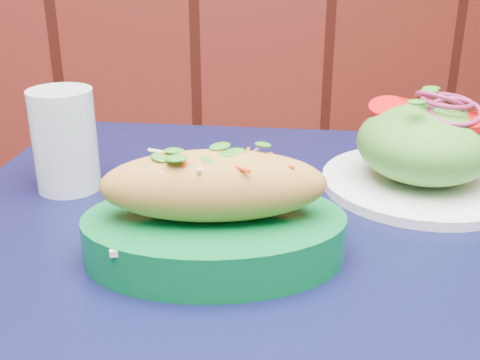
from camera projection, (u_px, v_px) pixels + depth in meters
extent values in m
cube|color=black|center=(290.00, 263.00, 0.61)|extent=(0.96, 0.96, 0.03)
cylinder|color=black|center=(110.00, 338.00, 1.09)|extent=(0.04, 0.04, 0.72)
cube|color=white|center=(214.00, 220.00, 0.58)|extent=(0.20, 0.11, 0.01)
ellipsoid|color=gold|center=(214.00, 185.00, 0.56)|extent=(0.22, 0.09, 0.07)
cylinder|color=white|center=(421.00, 183.00, 0.75)|extent=(0.25, 0.25, 0.01)
ellipsoid|color=#4C992D|center=(426.00, 143.00, 0.73)|extent=(0.17, 0.17, 0.09)
cylinder|color=red|center=(479.00, 118.00, 0.69)|extent=(0.05, 0.05, 0.01)
cylinder|color=red|center=(389.00, 104.00, 0.74)|extent=(0.05, 0.05, 0.01)
cylinder|color=red|center=(414.00, 100.00, 0.76)|extent=(0.05, 0.05, 0.01)
torus|color=#901F56|center=(431.00, 103.00, 0.71)|extent=(0.06, 0.06, 0.01)
torus|color=#901F56|center=(431.00, 99.00, 0.71)|extent=(0.06, 0.06, 0.01)
torus|color=#901F56|center=(432.00, 96.00, 0.71)|extent=(0.06, 0.06, 0.01)
cylinder|color=silver|center=(65.00, 140.00, 0.73)|extent=(0.08, 0.08, 0.12)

